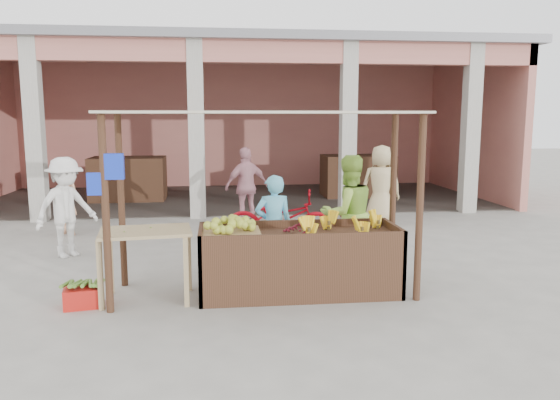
{
  "coord_description": "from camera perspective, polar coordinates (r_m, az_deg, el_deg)",
  "views": [
    {
      "loc": [
        -0.55,
        -6.89,
        2.33
      ],
      "look_at": [
        0.39,
        1.2,
        1.07
      ],
      "focal_mm": 35.0,
      "sensor_mm": 36.0,
      "label": 1
    }
  ],
  "objects": [
    {
      "name": "berry_heap",
      "position": [
        7.17,
        2.11,
        -2.92
      ],
      "size": [
        0.45,
        0.37,
        0.14
      ],
      "primitive_type": "ellipsoid",
      "color": "maroon",
      "rests_on": "fruit_stall"
    },
    {
      "name": "produce_sacks",
      "position": [
        12.7,
        7.3,
        -0.39
      ],
      "size": [
        0.83,
        0.52,
        0.63
      ],
      "color": "maroon",
      "rests_on": "ground"
    },
    {
      "name": "papaya_pile",
      "position": [
        7.04,
        -13.9,
        -2.28
      ],
      "size": [
        0.69,
        0.39,
        0.2
      ],
      "primitive_type": null,
      "color": "#49842B",
      "rests_on": "side_table"
    },
    {
      "name": "shopper_e",
      "position": [
        11.46,
        -21.43,
        0.24
      ],
      "size": [
        0.69,
        0.66,
        1.49
      ],
      "primitive_type": "imported",
      "rotation": [
        0.0,
        0.0,
        -0.59
      ],
      "color": "#E7A57B",
      "rests_on": "ground"
    },
    {
      "name": "shopper_b",
      "position": [
        11.69,
        -3.51,
        1.72
      ],
      "size": [
        1.18,
        0.91,
        1.78
      ],
      "primitive_type": "imported",
      "rotation": [
        0.0,
        0.0,
        3.53
      ],
      "color": "#C07F8A",
      "rests_on": "ground"
    },
    {
      "name": "fruit_stall",
      "position": [
        7.23,
        1.99,
        -6.66
      ],
      "size": [
        2.6,
        0.95,
        0.8
      ],
      "primitive_type": "cube",
      "color": "#492C1D",
      "rests_on": "ground"
    },
    {
      "name": "market_building",
      "position": [
        15.84,
        -4.49,
        10.11
      ],
      "size": [
        14.4,
        6.4,
        4.2
      ],
      "color": "tan",
      "rests_on": "ground"
    },
    {
      "name": "red_crate",
      "position": [
        7.23,
        -19.8,
        -9.5
      ],
      "size": [
        0.52,
        0.42,
        0.24
      ],
      "primitive_type": "cube",
      "rotation": [
        0.0,
        0.0,
        0.18
      ],
      "color": "red",
      "rests_on": "ground"
    },
    {
      "name": "shopper_a",
      "position": [
        9.64,
        -21.48,
        -0.35
      ],
      "size": [
        1.23,
        1.21,
        1.8
      ],
      "primitive_type": "imported",
      "rotation": [
        0.0,
        0.0,
        0.77
      ],
      "color": "silver",
      "rests_on": "ground"
    },
    {
      "name": "motorcycle",
      "position": [
        9.65,
        -0.02,
        -1.92
      ],
      "size": [
        1.03,
        2.13,
        1.07
      ],
      "primitive_type": "imported",
      "rotation": [
        0.0,
        0.0,
        1.41
      ],
      "color": "#990510",
      "rests_on": "ground"
    },
    {
      "name": "melon_tray",
      "position": [
        7.05,
        -5.21,
        -2.97
      ],
      "size": [
        0.76,
        0.66,
        0.2
      ],
      "color": "#A58255",
      "rests_on": "fruit_stall"
    },
    {
      "name": "side_table",
      "position": [
        7.09,
        -13.83,
        -4.2
      ],
      "size": [
        1.2,
        0.87,
        0.91
      ],
      "rotation": [
        0.0,
        0.0,
        0.11
      ],
      "color": "tan",
      "rests_on": "ground"
    },
    {
      "name": "plantain_bundle",
      "position": [
        7.18,
        -19.87,
        -8.28
      ],
      "size": [
        0.39,
        0.27,
        0.08
      ],
      "primitive_type": null,
      "color": "#55812F",
      "rests_on": "red_crate"
    },
    {
      "name": "vendor_green",
      "position": [
        8.16,
        7.11,
        -1.15
      ],
      "size": [
        0.98,
        0.7,
        1.86
      ],
      "primitive_type": "imported",
      "rotation": [
        0.0,
        0.0,
        3.36
      ],
      "color": "#A3D44B",
      "rests_on": "ground"
    },
    {
      "name": "vendor_blue",
      "position": [
        7.91,
        -0.67,
        -2.37
      ],
      "size": [
        0.62,
        0.48,
        1.59
      ],
      "primitive_type": "imported",
      "rotation": [
        0.0,
        0.0,
        3.21
      ],
      "color": "#60C5EA",
      "rests_on": "ground"
    },
    {
      "name": "shopper_c",
      "position": [
        11.79,
        10.51,
        1.95
      ],
      "size": [
        1.0,
        0.73,
        1.91
      ],
      "primitive_type": "imported",
      "rotation": [
        0.0,
        0.0,
        3.0
      ],
      "color": "tan",
      "rests_on": "ground"
    },
    {
      "name": "banana_heap",
      "position": [
        7.21,
        6.5,
        -2.62
      ],
      "size": [
        1.17,
        0.64,
        0.21
      ],
      "primitive_type": null,
      "color": "yellow",
      "rests_on": "fruit_stall"
    },
    {
      "name": "ground",
      "position": [
        7.3,
        -1.97,
        -9.81
      ],
      "size": [
        60.0,
        60.0,
        0.0
      ],
      "primitive_type": "plane",
      "color": "gray",
      "rests_on": "ground"
    },
    {
      "name": "stall_awning",
      "position": [
        6.98,
        -2.21,
        5.91
      ],
      "size": [
        4.09,
        1.35,
        2.39
      ],
      "color": "#492C1D",
      "rests_on": "ground"
    }
  ]
}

